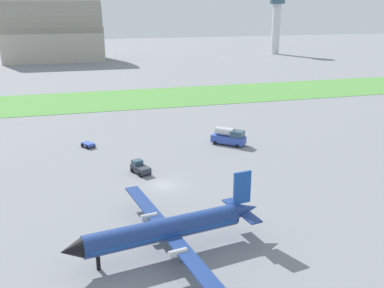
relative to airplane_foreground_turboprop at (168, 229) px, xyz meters
name	(u,v)px	position (x,y,z in m)	size (l,w,h in m)	color
ground_plane	(165,185)	(3.58, 18.17, -2.88)	(600.00, 600.00, 0.00)	gray
grass_taxiway_strip	(117,100)	(3.58, 82.01, -2.84)	(360.00, 28.00, 0.08)	#549342
airplane_foreground_turboprop	(168,229)	(0.00, 0.00, 0.00)	(22.52, 26.20, 7.88)	navy
fuel_truck_near_gate	(229,137)	(19.69, 34.27, -1.30)	(6.42, 6.15, 3.29)	#334FB2
baggage_cart_midfield	(88,144)	(-6.52, 39.85, -2.31)	(2.72, 2.94, 0.90)	#334FB2
pushback_tug_by_runway	(140,168)	(0.82, 24.04, -1.97)	(3.10, 4.01, 1.95)	#2D333D
hangar_distant	(53,30)	(-14.72, 180.85, 11.74)	(45.54, 25.25, 31.13)	#B2AD9E
control_tower	(276,20)	(100.90, 180.97, 15.33)	(8.00, 8.00, 30.29)	silver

